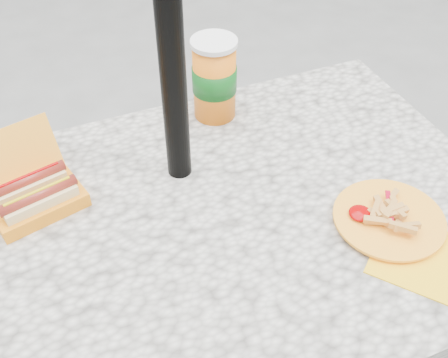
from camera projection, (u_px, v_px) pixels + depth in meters
name	position (u px, v px, depth m)	size (l,w,h in m)	color
picnic_table	(208.00, 257.00, 1.16)	(1.20, 0.80, 0.75)	beige
umbrella_pole	(169.00, 19.00, 0.95)	(0.05, 0.05, 2.20)	black
hotdog_box	(34.00, 194.00, 1.10)	(0.21, 0.20, 0.13)	#FF9F24
fries_plate	(391.00, 221.00, 1.07)	(0.24, 0.32, 0.04)	yellow
soda_cup	(214.00, 79.00, 1.28)	(0.10, 0.10, 0.20)	orange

